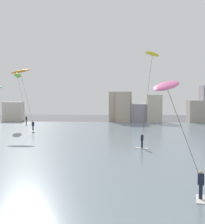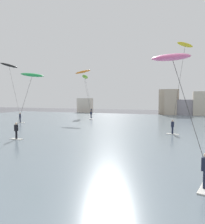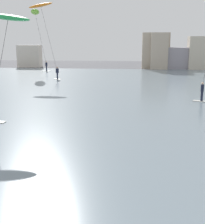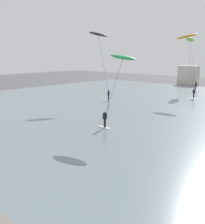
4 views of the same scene
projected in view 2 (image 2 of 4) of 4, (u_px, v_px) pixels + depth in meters
water_bay at (139, 128)px, 29.11m from camera, size 84.00×52.00×0.10m
far_shore_buildings at (192, 103)px, 52.17m from camera, size 47.01×5.04×7.78m
kitesurfer_lime at (85, 79)px, 52.37m from camera, size 2.96×4.17×9.76m
kitesurfer_black at (10, 72)px, 35.51m from camera, size 4.08×2.57×10.03m
kitesurfer_orange at (84, 76)px, 42.82m from camera, size 4.24×2.28×9.93m
kitesurfer_yellow at (183, 57)px, 24.12m from camera, size 2.98×2.86×10.42m
kitesurfer_green at (30, 81)px, 22.05m from camera, size 3.01×2.61×6.85m
kitesurfer_pink at (175, 64)px, 11.26m from camera, size 3.28×4.58×6.74m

